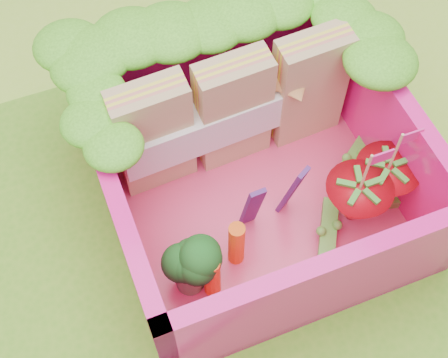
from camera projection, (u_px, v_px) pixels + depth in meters
name	position (u px, v px, depth m)	size (l,w,h in m)	color
ground	(219.00, 278.00, 2.74)	(14.00, 14.00, 0.00)	#AADD3E
placemat	(219.00, 277.00, 2.73)	(2.60, 2.60, 0.03)	#62A825
bento_floor	(253.00, 194.00, 2.90)	(1.30, 1.30, 0.05)	#E63A69
bento_box	(256.00, 165.00, 2.69)	(1.30, 1.30, 0.55)	#FF1589
lettuce_ruffle	(215.00, 35.00, 2.64)	(1.43, 0.83, 0.11)	#3B951B
sandwich_stack	(234.00, 110.00, 2.76)	(1.08, 0.22, 0.59)	tan
broccoli	(188.00, 264.00, 2.48)	(0.34, 0.34, 0.27)	#63AC53
carrot_sticks	(225.00, 260.00, 2.55)	(0.22, 0.17, 0.28)	orange
purple_wedges	(272.00, 199.00, 2.64)	(0.26, 0.05, 0.38)	#4C1B60
strawberry_left	(354.00, 204.00, 2.68)	(0.29, 0.29, 0.53)	red
strawberry_right	(382.00, 184.00, 2.73)	(0.28, 0.28, 0.52)	red
snap_peas	(353.00, 196.00, 2.84)	(0.56, 0.58, 0.05)	#56BD3B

